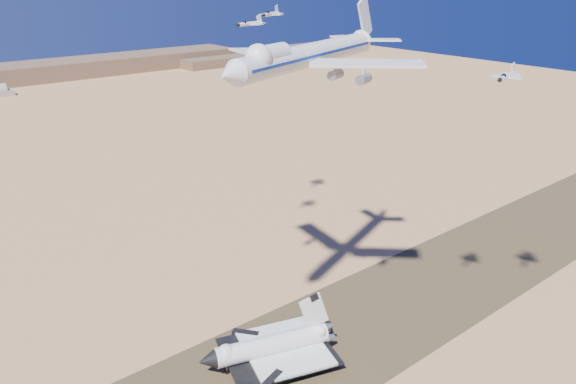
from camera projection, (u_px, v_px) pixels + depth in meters
ground at (283, 365)px, 169.39m from camera, size 1200.00×1200.00×0.00m
runway at (283, 365)px, 169.38m from camera, size 600.00×50.00×0.06m
ridgeline at (15, 77)px, 584.41m from camera, size 960.00×90.00×18.00m
shuttle at (271, 347)px, 168.41m from camera, size 42.99×34.14×20.96m
carrier_747 at (305, 56)px, 145.88m from camera, size 77.26×57.16×19.48m
crew_a at (313, 365)px, 168.24m from camera, size 0.59×0.70×1.62m
crew_b at (305, 366)px, 167.66m from camera, size 0.92×1.01×1.82m
crew_c at (305, 358)px, 171.28m from camera, size 1.08×0.97×1.66m
chase_jet_a at (506, 76)px, 138.96m from camera, size 13.87×8.02×3.52m
chase_jet_c at (249, 24)px, 185.37m from camera, size 13.68×7.86×3.47m
chase_jet_d at (271, 14)px, 212.94m from camera, size 14.78×9.77×3.89m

